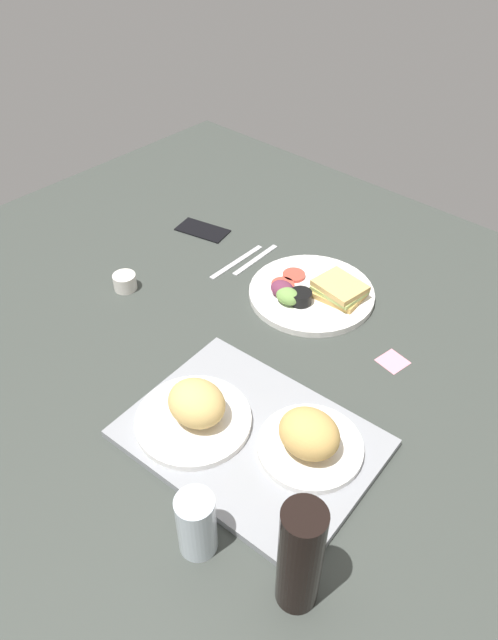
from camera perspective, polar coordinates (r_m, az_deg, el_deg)
ground_plane at (r=134.28cm, az=1.49°, el=-1.53°), size 190.00×150.00×3.00cm
serving_tray at (r=111.65cm, az=0.15°, el=-11.38°), size 47.25×36.13×1.60cm
bread_plate_near at (r=106.67cm, az=5.88°, el=-11.35°), size 19.21×19.21×9.12cm
bread_plate_far at (r=110.96cm, az=-5.23°, el=-8.73°), size 21.96×21.96×9.16cm
plate_with_salad at (r=142.12cm, az=6.20°, el=2.67°), size 30.23×30.23×5.40cm
drinking_glass at (r=96.10cm, az=-5.10°, el=-19.08°), size 6.25×6.25×12.37cm
soda_bottle at (r=88.04cm, az=4.97°, el=-21.96°), size 6.40×6.40×22.06cm
espresso_cup at (r=147.20cm, az=-11.93°, el=3.64°), size 5.60×5.60×4.00cm
fork at (r=154.73cm, az=0.64°, el=5.89°), size 2.21×17.05×0.50cm
knife at (r=154.00cm, az=-1.20°, el=5.69°), size 1.81×19.03×0.50cm
cell_phone at (r=166.98cm, az=-4.52°, el=8.72°), size 15.69×10.37×0.80cm
sticky_note at (r=129.76cm, az=13.74°, el=-3.91°), size 6.45×6.45×0.12cm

